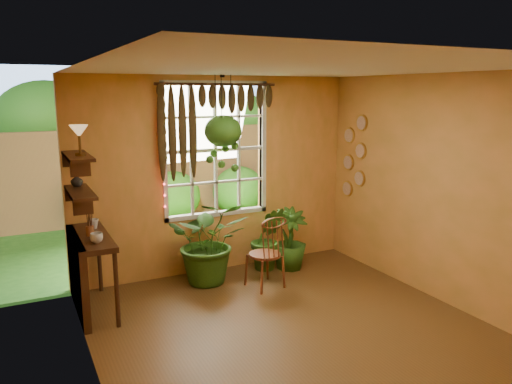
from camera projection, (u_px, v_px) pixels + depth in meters
floor at (300, 336)px, 5.16m from camera, size 4.50×4.50×0.00m
ceiling at (305, 68)px, 4.63m from camera, size 4.50×4.50×0.00m
wall_back at (217, 175)px, 6.87m from camera, size 4.00×0.00×4.00m
wall_left at (91, 235)px, 4.03m from camera, size 0.00×4.50×4.50m
wall_right at (450, 192)px, 5.77m from camera, size 0.00×4.50×4.50m
window at (215, 150)px, 6.83m from camera, size 1.52×0.10×1.86m
valance_vine at (212, 108)px, 6.57m from camera, size 1.70×0.12×1.10m
string_lights at (163, 150)px, 6.41m from camera, size 0.03×0.03×1.54m
wall_plates at (354, 157)px, 7.29m from camera, size 0.04×0.32×1.10m
counter_ledge at (82, 266)px, 5.63m from camera, size 0.40×1.20×0.90m
shelf_lower at (80, 192)px, 5.48m from camera, size 0.25×0.90×0.04m
shelf_upper at (78, 156)px, 5.40m from camera, size 0.25×0.90×0.04m
backyard at (149, 147)px, 11.05m from camera, size 14.00×10.00×12.00m
windsor_chair at (266, 264)px, 6.40m from camera, size 0.47×0.49×1.10m
potted_plant_left at (209, 241)px, 6.52m from camera, size 1.26×1.18×1.14m
potted_plant_mid at (268, 238)px, 7.02m from camera, size 0.62×0.56×0.91m
potted_plant_right at (290, 239)px, 7.06m from camera, size 0.56×0.56×0.87m
hanging_basket at (223, 134)px, 6.51m from camera, size 0.49×0.49×1.26m
cup_a at (97, 238)px, 5.32m from camera, size 0.17×0.17×0.11m
cup_b at (94, 224)px, 5.86m from camera, size 0.15×0.15×0.11m
brush_jar at (90, 224)px, 5.57m from camera, size 0.09×0.09×0.33m
shelf_vase at (77, 180)px, 5.71m from camera, size 0.16×0.16×0.14m
tiffany_lamp at (79, 133)px, 5.24m from camera, size 0.20×0.20×0.33m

